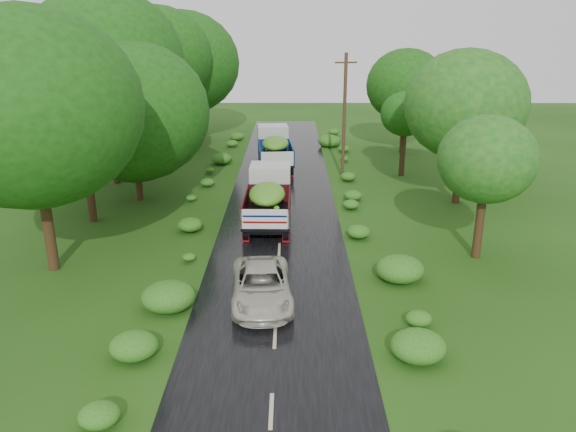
{
  "coord_description": "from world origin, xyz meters",
  "views": [
    {
      "loc": [
        0.54,
        -17.27,
        10.53
      ],
      "look_at": [
        0.43,
        8.1,
        1.7
      ],
      "focal_mm": 35.0,
      "sensor_mm": 36.0,
      "label": 1
    }
  ],
  "objects_px": {
    "truck_near": "(269,195)",
    "utility_pole": "(344,115)",
    "truck_far": "(274,146)",
    "car": "(262,286)"
  },
  "relations": [
    {
      "from": "truck_near",
      "to": "utility_pole",
      "type": "height_order",
      "value": "utility_pole"
    },
    {
      "from": "truck_near",
      "to": "car",
      "type": "distance_m",
      "value": 9.32
    },
    {
      "from": "car",
      "to": "utility_pole",
      "type": "relative_size",
      "value": 0.58
    },
    {
      "from": "truck_near",
      "to": "car",
      "type": "bearing_deg",
      "value": -88.81
    },
    {
      "from": "truck_near",
      "to": "utility_pole",
      "type": "xyz_separation_m",
      "value": [
        4.89,
        9.61,
        2.83
      ]
    },
    {
      "from": "car",
      "to": "utility_pole",
      "type": "xyz_separation_m",
      "value": [
        4.84,
        18.89,
        3.69
      ]
    },
    {
      "from": "utility_pole",
      "to": "truck_far",
      "type": "bearing_deg",
      "value": 142.33
    },
    {
      "from": "car",
      "to": "truck_near",
      "type": "bearing_deg",
      "value": 85.98
    },
    {
      "from": "truck_near",
      "to": "truck_far",
      "type": "relative_size",
      "value": 0.96
    },
    {
      "from": "truck_far",
      "to": "utility_pole",
      "type": "height_order",
      "value": "utility_pole"
    }
  ]
}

